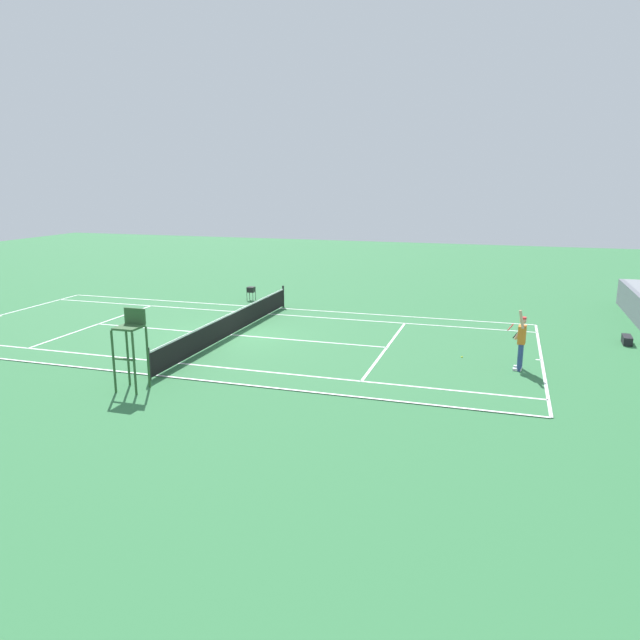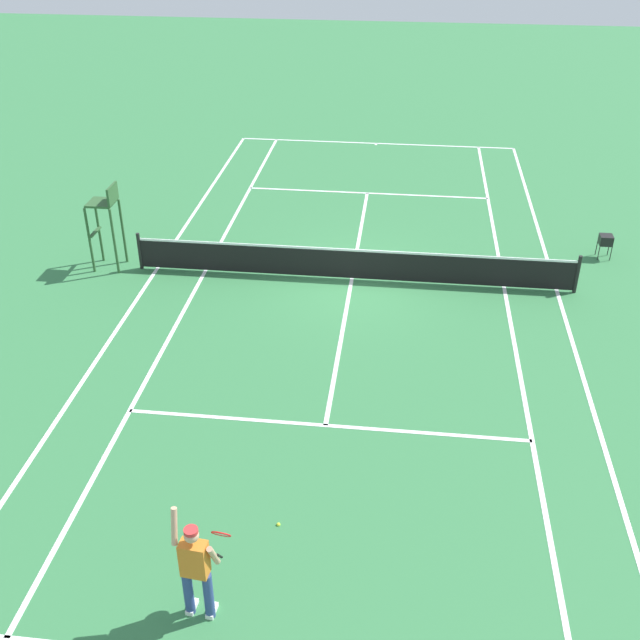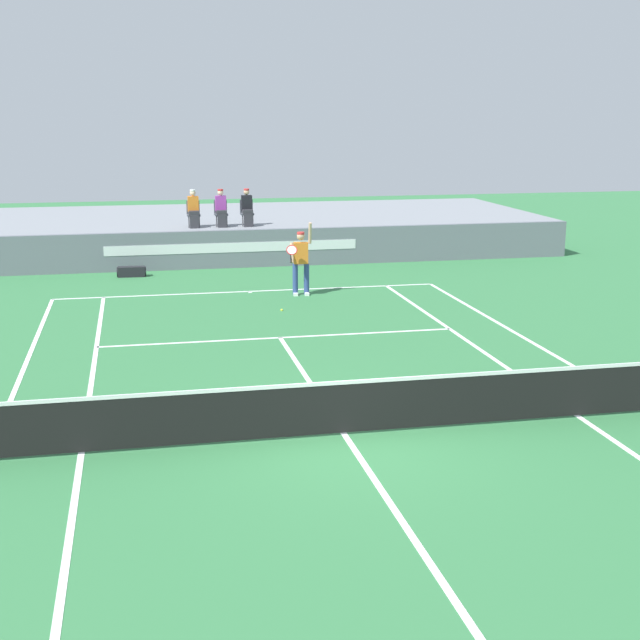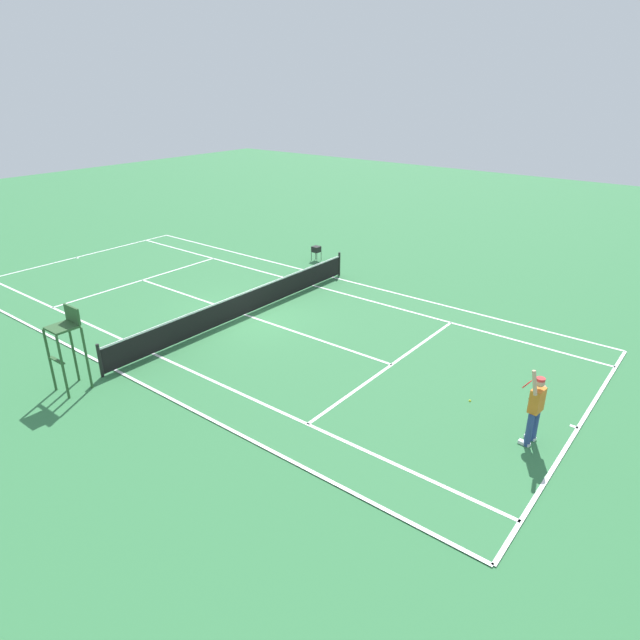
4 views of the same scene
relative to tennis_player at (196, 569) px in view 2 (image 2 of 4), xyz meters
name	(u,v)px [view 2 (image 2 of 4)]	position (x,y,z in m)	size (l,w,h in m)	color
ground_plane	(352,280)	(-1.37, -11.11, -0.99)	(80.00, 80.00, 0.00)	#337542
court	(352,279)	(-1.37, -11.11, -0.98)	(11.08, 23.88, 0.03)	#337542
net	(352,263)	(-1.37, -11.11, -0.47)	(11.98, 0.10, 1.07)	black
tennis_player	(196,569)	(0.00, 0.00, 0.00)	(0.79, 0.62, 2.08)	navy
tennis_ball	(278,525)	(-0.87, -1.91, -0.96)	(0.07, 0.07, 0.07)	#D1E533
umpire_chair	(106,216)	(5.41, -11.11, 0.56)	(0.77, 0.77, 2.44)	#2D562D
ball_hopper	(606,240)	(-8.46, -13.35, -0.42)	(0.36, 0.36, 0.70)	black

